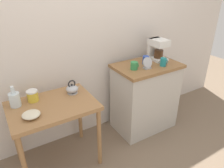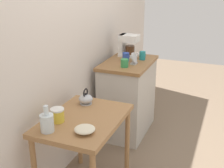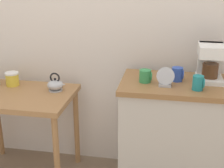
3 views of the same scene
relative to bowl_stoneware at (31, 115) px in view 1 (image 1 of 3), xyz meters
name	(u,v)px [view 1 (image 1 of 3)]	position (x,y,z in m)	size (l,w,h in m)	color
ground_plane	(107,144)	(0.78, 0.07, -0.75)	(8.00, 8.00, 0.00)	#7A6651
back_wall	(93,19)	(0.88, 0.52, 0.65)	(4.40, 0.10, 2.80)	silver
wooden_table	(53,113)	(0.21, 0.12, -0.13)	(0.81, 0.58, 0.73)	#9E7044
kitchen_counter	(145,97)	(1.39, 0.15, -0.31)	(0.78, 0.51, 0.88)	#BCB7AD
bowl_stoneware	(31,115)	(0.00, 0.00, 0.00)	(0.15, 0.15, 0.05)	beige
teakettle	(72,89)	(0.47, 0.23, 0.02)	(0.15, 0.13, 0.15)	#B2B5BA
glass_carafe_vase	(15,99)	(-0.08, 0.26, 0.04)	(0.10, 0.10, 0.20)	silver
canister_enamel	(33,96)	(0.08, 0.28, 0.03)	(0.11, 0.11, 0.11)	gold
coffee_maker	(157,48)	(1.61, 0.24, 0.27)	(0.18, 0.22, 0.26)	white
mug_dark_teal	(163,62)	(1.52, 0.02, 0.18)	(0.08, 0.07, 0.10)	teal
mug_blue	(146,60)	(1.39, 0.18, 0.18)	(0.08, 0.08, 0.10)	#2D4CAD
mug_tall_green	(134,66)	(1.17, 0.12, 0.17)	(0.09, 0.08, 0.09)	#338C4C
table_clock	(147,64)	(1.31, 0.06, 0.19)	(0.12, 0.06, 0.13)	#B2B5BA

